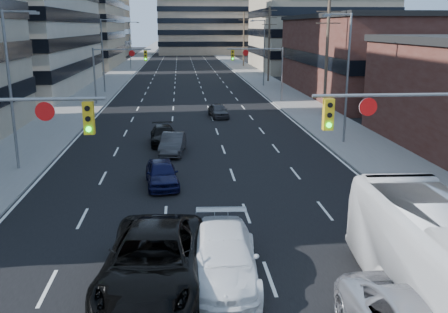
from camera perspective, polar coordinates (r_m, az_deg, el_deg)
name	(u,v)px	position (r m, az deg, el deg)	size (l,w,h in m)	color
road_surface	(184,57)	(139.04, -4.65, 11.25)	(18.00, 300.00, 0.02)	black
sidewalk_left	(141,57)	(139.42, -9.47, 11.14)	(5.00, 300.00, 0.15)	slate
sidewalk_right	(225,57)	(139.59, 0.17, 11.34)	(5.00, 300.00, 0.15)	slate
office_left_far	(68,27)	(111.20, -17.44, 13.94)	(20.00, 30.00, 16.00)	gray
storefront_right_mid	(389,58)	(64.00, 18.36, 10.68)	(20.00, 30.00, 9.00)	#472119
office_right_far	(315,32)	(100.24, 10.36, 13.78)	(22.00, 28.00, 14.00)	gray
bg_block_left	(83,20)	(151.23, -15.80, 14.83)	(24.00, 24.00, 20.00)	#ADA089
bg_block_right	(300,34)	(142.68, 8.64, 13.63)	(22.00, 22.00, 12.00)	gray
signal_near_right	(419,136)	(19.19, 21.35, 2.23)	(6.59, 0.33, 6.00)	slate
signal_far_left	(116,64)	(54.34, -12.22, 10.29)	(6.09, 0.33, 6.00)	slate
signal_far_right	(261,63)	(54.62, 4.26, 10.60)	(6.09, 0.33, 6.00)	slate
utility_pole_block	(327,53)	(46.76, 11.67, 11.48)	(2.20, 0.28, 11.00)	#4C3D2D
utility_pole_midblock	(269,43)	(75.99, 5.16, 12.82)	(2.20, 0.28, 11.00)	#4C3D2D
utility_pole_distant	(244,38)	(105.65, 2.26, 13.36)	(2.20, 0.28, 11.00)	#4C3D2D
streetlight_left_near	(12,83)	(30.42, -23.02, 7.71)	(2.03, 0.22, 9.00)	slate
streetlight_left_mid	(104,52)	(64.55, -13.56, 11.52)	(2.03, 0.22, 9.00)	slate
streetlight_left_far	(131,43)	(99.28, -10.63, 12.63)	(2.03, 0.22, 9.00)	slate
streetlight_right_near	(346,72)	(35.78, 13.72, 9.32)	(2.03, 0.22, 9.00)	slate
streetlight_right_far	(263,50)	(69.79, 4.48, 12.08)	(2.03, 0.22, 9.00)	slate
black_pickup	(153,261)	(16.28, -8.10, -11.72)	(3.08, 6.69, 1.86)	black
white_van	(223,257)	(16.64, -0.09, -11.45)	(2.25, 5.52, 1.60)	white
sedan_blue	(162,173)	(26.27, -7.12, -1.92)	(1.61, 3.99, 1.36)	black
sedan_grey_center	(173,144)	(32.91, -5.87, 1.48)	(1.42, 4.06, 1.34)	#2B2B2D
sedan_black_far	(163,135)	(35.71, -6.98, 2.43)	(1.77, 4.34, 1.26)	black
sedan_grey_right	(218,111)	(45.97, -0.66, 5.27)	(1.50, 3.73, 1.27)	#38383B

